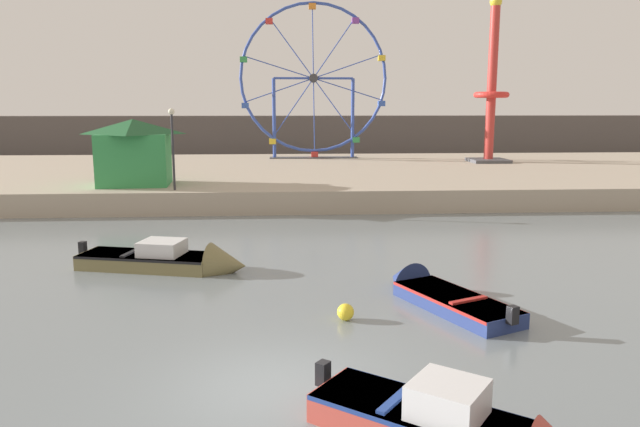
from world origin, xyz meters
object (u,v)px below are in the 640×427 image
motorboat_olive_wood (176,261)px  promenade_lamp_near (172,137)px  mooring_buoy_orange (346,312)px  motorboat_navy_blue (432,293)px  drop_tower_red_tower (491,96)px  ferris_wheel_blue_frame (313,81)px  carnival_booth_green_kiosk (134,151)px

motorboat_olive_wood → promenade_lamp_near: bearing=113.9°
mooring_buoy_orange → motorboat_navy_blue: bearing=28.9°
motorboat_olive_wood → drop_tower_red_tower: drop_tower_red_tower is taller
promenade_lamp_near → drop_tower_red_tower: bearing=33.9°
ferris_wheel_blue_frame → promenade_lamp_near: 20.71m
ferris_wheel_blue_frame → motorboat_navy_blue: bearing=-87.2°
carnival_booth_green_kiosk → drop_tower_red_tower: bearing=22.3°
carnival_booth_green_kiosk → ferris_wheel_blue_frame: bearing=52.7°
drop_tower_red_tower → promenade_lamp_near: 25.78m
drop_tower_red_tower → mooring_buoy_orange: size_ratio=27.83×
mooring_buoy_orange → motorboat_olive_wood: bearing=135.1°
motorboat_navy_blue → carnival_booth_green_kiosk: (-12.21, 16.95, 2.81)m
motorboat_olive_wood → motorboat_navy_blue: 8.63m
motorboat_olive_wood → motorboat_navy_blue: bearing=-11.4°
ferris_wheel_blue_frame → promenade_lamp_near: ferris_wheel_blue_frame is taller
mooring_buoy_orange → carnival_booth_green_kiosk: bearing=117.5°
promenade_lamp_near → carnival_booth_green_kiosk: bearing=138.1°
motorboat_olive_wood → mooring_buoy_orange: size_ratio=13.59×
drop_tower_red_tower → motorboat_navy_blue: bearing=-111.8°
motorboat_navy_blue → promenade_lamp_near: promenade_lamp_near is taller
motorboat_olive_wood → mooring_buoy_orange: 7.30m
ferris_wheel_blue_frame → promenade_lamp_near: (-8.11, -18.72, -3.56)m
motorboat_olive_wood → motorboat_navy_blue: motorboat_olive_wood is taller
carnival_booth_green_kiosk → motorboat_navy_blue: bearing=-58.9°
carnival_booth_green_kiosk → promenade_lamp_near: size_ratio=1.03×
drop_tower_red_tower → carnival_booth_green_kiosk: 26.88m
motorboat_olive_wood → ferris_wheel_blue_frame: ferris_wheel_blue_frame is taller
motorboat_olive_wood → promenade_lamp_near: (-1.93, 11.03, 3.55)m
motorboat_olive_wood → drop_tower_red_tower: 32.44m
motorboat_olive_wood → motorboat_navy_blue: size_ratio=1.20×
motorboat_navy_blue → promenade_lamp_near: bearing=9.0°
motorboat_navy_blue → mooring_buoy_orange: size_ratio=11.35×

